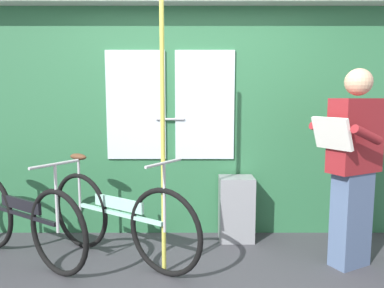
% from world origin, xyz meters
% --- Properties ---
extents(ground_plane, '(6.00, 3.88, 0.04)m').
position_xyz_m(ground_plane, '(0.00, 0.00, -0.02)').
color(ground_plane, '#38383D').
extents(train_door_wall, '(5.00, 0.28, 2.37)m').
position_xyz_m(train_door_wall, '(-0.01, 1.13, 1.24)').
color(train_door_wall, '#2D6B42').
rests_on(train_door_wall, ground_plane).
extents(bicycle_near_door, '(1.46, 0.99, 0.92)m').
position_xyz_m(bicycle_near_door, '(-1.48, 0.45, 0.38)').
color(bicycle_near_door, black).
rests_on(bicycle_near_door, ground_plane).
extents(bicycle_leaning_behind, '(1.47, 1.00, 0.93)m').
position_xyz_m(bicycle_leaning_behind, '(-0.63, 0.45, 0.38)').
color(bicycle_leaning_behind, black).
rests_on(bicycle_leaning_behind, ground_plane).
extents(passenger_reading_newspaper, '(0.62, 0.57, 1.66)m').
position_xyz_m(passenger_reading_newspaper, '(1.36, 0.34, 0.88)').
color(passenger_reading_newspaper, slate).
rests_on(passenger_reading_newspaper, ground_plane).
extents(trash_bin_by_wall, '(0.34, 0.28, 0.64)m').
position_xyz_m(trash_bin_by_wall, '(0.47, 0.92, 0.32)').
color(trash_bin_by_wall, gray).
rests_on(trash_bin_by_wall, ground_plane).
extents(handrail_pole, '(0.04, 0.04, 2.33)m').
position_xyz_m(handrail_pole, '(-0.21, 0.21, 1.16)').
color(handrail_pole, '#C6C14C').
rests_on(handrail_pole, ground_plane).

